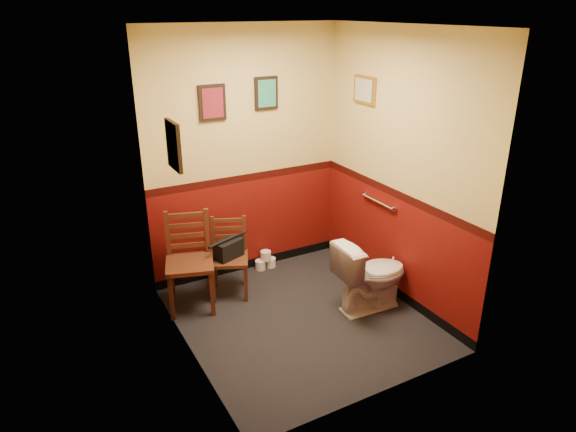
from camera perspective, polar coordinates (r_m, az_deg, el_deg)
The scene contains 17 objects.
floor at distance 5.13m, azimuth 1.36°, elevation -11.34°, with size 2.20×2.40×0.00m, color black.
ceiling at distance 4.27m, azimuth 1.71°, elevation 20.40°, with size 2.20×2.40×0.00m, color silver.
wall_back at distance 5.55m, azimuth -4.74°, elevation 6.63°, with size 2.20×2.70×0.00m, color #5F0E0A.
wall_front at distance 3.61m, azimuth 11.10°, elevation -2.53°, with size 2.20×2.70×0.00m, color #5F0E0A.
wall_left at distance 4.12m, azimuth -11.86°, elevation 0.56°, with size 2.40×2.70×0.00m, color #5F0E0A.
wall_right at distance 5.14m, azimuth 12.24°, elevation 4.92°, with size 2.40×2.70×0.00m, color #5F0E0A.
grab_bar at distance 5.43m, azimuth 9.96°, elevation 1.56°, with size 0.05×0.56×0.06m.
framed_print_back_a at distance 5.27m, azimuth -8.41°, elevation 12.33°, with size 0.28×0.04×0.36m.
framed_print_back_b at distance 5.49m, azimuth -2.42°, elevation 13.48°, with size 0.26×0.04×0.34m.
framed_print_left at distance 4.06m, azimuth -12.56°, elevation 7.64°, with size 0.04×0.30×0.38m.
framed_print_right at distance 5.43m, azimuth 8.50°, elevation 13.69°, with size 0.04×0.34×0.28m.
toilet at distance 5.18m, azimuth 9.21°, elevation -6.50°, with size 0.42×0.75×0.74m, color white.
toilet_brush at distance 5.52m, azimuth 11.31°, elevation -8.22°, with size 0.13×0.13×0.48m.
chair_left at distance 5.20m, azimuth -10.89°, elevation -4.99°, with size 0.57×0.57×0.98m.
chair_right at distance 5.40m, azimuth -6.54°, elevation -4.57°, with size 0.51×0.51×0.82m.
handbag at distance 5.32m, azimuth -6.61°, elevation -3.66°, with size 0.34×0.25×0.22m.
tp_stack at distance 6.00m, azimuth -2.51°, elevation -5.01°, with size 0.25×0.13×0.22m.
Camera 1 is at (-2.15, -3.69, 2.84)m, focal length 32.00 mm.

